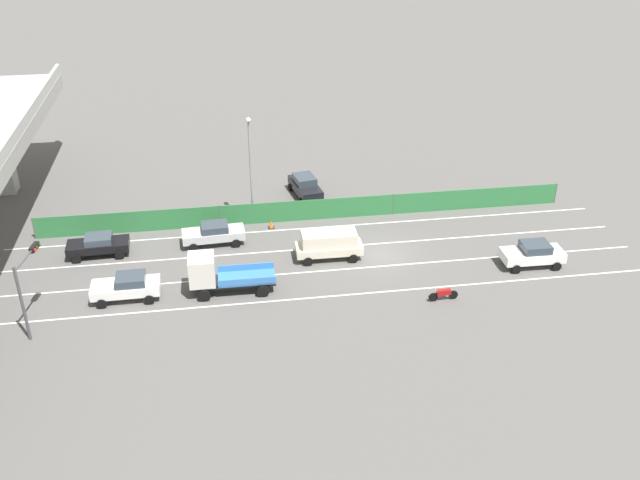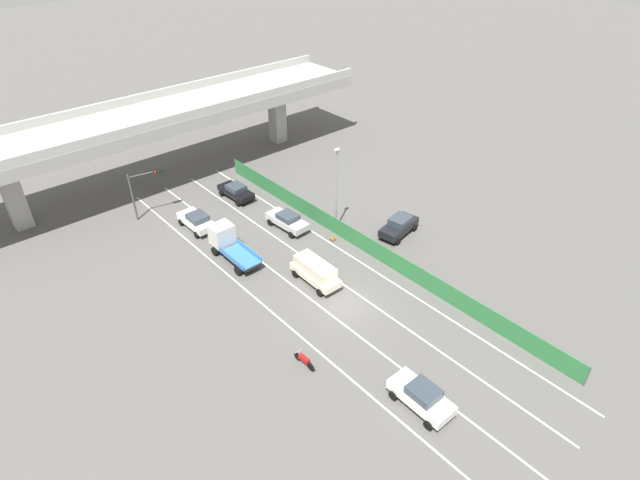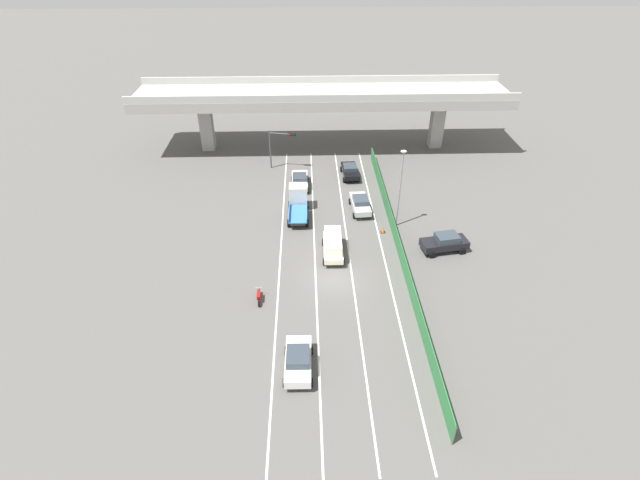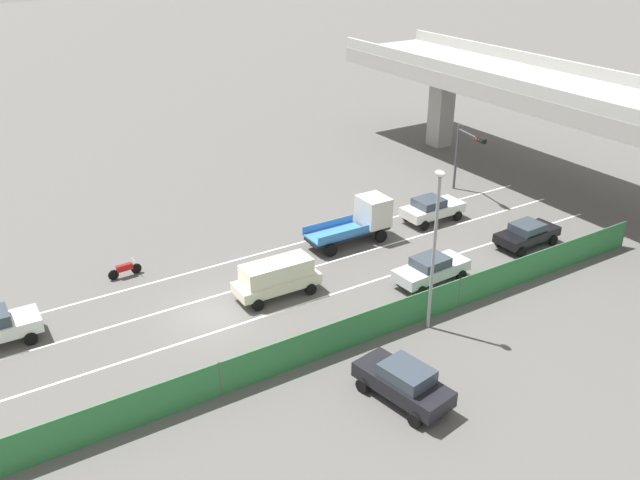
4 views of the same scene
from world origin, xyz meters
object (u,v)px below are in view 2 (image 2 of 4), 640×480
at_px(car_sedan_white, 421,396).
at_px(car_sedan_black, 236,191).
at_px(parked_sedan_dark, 399,225).
at_px(street_lamp, 337,183).
at_px(traffic_cone, 333,237).
at_px(car_sedan_silver, 287,220).
at_px(motorcycle, 304,360).
at_px(car_hatchback_white, 197,220).
at_px(car_van_cream, 315,271).
at_px(flatbed_truck_blue, 228,242).
at_px(traffic_light, 143,185).

xyz_separation_m(car_sedan_white, car_sedan_black, (6.08, 29.82, -0.08)).
relative_size(parked_sedan_dark, street_lamp, 0.56).
bearing_deg(car_sedan_white, street_lamp, 61.91).
height_order(car_sedan_black, traffic_cone, car_sedan_black).
distance_m(car_sedan_black, street_lamp, 12.54).
height_order(car_sedan_silver, motorcycle, car_sedan_silver).
bearing_deg(car_hatchback_white, street_lamp, -41.26).
bearing_deg(parked_sedan_dark, car_van_cream, -178.62).
distance_m(parked_sedan_dark, street_lamp, 7.19).
distance_m(car_sedan_white, car_hatchback_white, 27.33).
height_order(flatbed_truck_blue, street_lamp, street_lamp).
bearing_deg(flatbed_truck_blue, car_sedan_black, 52.64).
bearing_deg(car_hatchback_white, parked_sedan_dark, -44.17).
xyz_separation_m(car_sedan_silver, parked_sedan_dark, (7.22, -7.70, 0.08)).
bearing_deg(car_sedan_silver, car_sedan_white, -106.69).
relative_size(car_sedan_white, flatbed_truck_blue, 0.77).
height_order(car_sedan_silver, traffic_light, traffic_light).
bearing_deg(traffic_cone, traffic_light, 125.79).
height_order(car_sedan_white, parked_sedan_dark, parked_sedan_dark).
height_order(car_sedan_black, flatbed_truck_blue, flatbed_truck_blue).
height_order(car_hatchback_white, traffic_cone, car_hatchback_white).
xyz_separation_m(car_sedan_black, street_lamp, (3.85, -11.21, 4.10)).
distance_m(car_hatchback_white, flatbed_truck_blue, 5.66).
bearing_deg(car_sedan_black, parked_sedan_dark, -64.22).
relative_size(car_sedan_black, traffic_cone, 7.04).
xyz_separation_m(car_hatchback_white, car_sedan_black, (6.08, 2.49, -0.05)).
bearing_deg(traffic_light, car_van_cream, -73.30).
bearing_deg(street_lamp, car_sedan_white, -118.09).
bearing_deg(car_sedan_silver, car_van_cream, -112.85).
xyz_separation_m(street_lamp, traffic_cone, (-1.52, -1.26, -4.66)).
xyz_separation_m(parked_sedan_dark, traffic_cone, (-5.31, 3.36, -0.68)).
bearing_deg(parked_sedan_dark, flatbed_truck_blue, 150.94).
bearing_deg(car_hatchback_white, car_van_cream, -76.94).
distance_m(car_sedan_silver, flatbed_truck_blue, 6.65).
bearing_deg(motorcycle, parked_sedan_dark, 21.12).
bearing_deg(car_hatchback_white, motorcycle, -99.43).
bearing_deg(motorcycle, traffic_cone, 40.30).
xyz_separation_m(car_sedan_black, motorcycle, (-9.39, -22.41, -0.39)).
relative_size(car_sedan_white, street_lamp, 0.51).
xyz_separation_m(car_van_cream, traffic_cone, (5.26, 3.62, -0.87)).
xyz_separation_m(traffic_light, street_lamp, (12.39, -13.82, 1.43)).
bearing_deg(car_sedan_black, car_van_cream, -100.32).
distance_m(flatbed_truck_blue, motorcycle, 14.66).
xyz_separation_m(car_sedan_white, traffic_cone, (8.41, 17.35, -0.65)).
height_order(car_hatchback_white, traffic_light, traffic_light).
bearing_deg(flatbed_truck_blue, traffic_cone, -26.93).
distance_m(car_sedan_silver, motorcycle, 17.34).
height_order(car_sedan_silver, traffic_cone, car_sedan_silver).
height_order(car_sedan_black, street_lamp, street_lamp).
distance_m(car_van_cream, parked_sedan_dark, 10.58).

